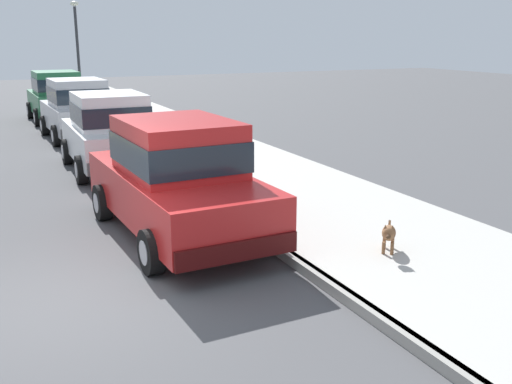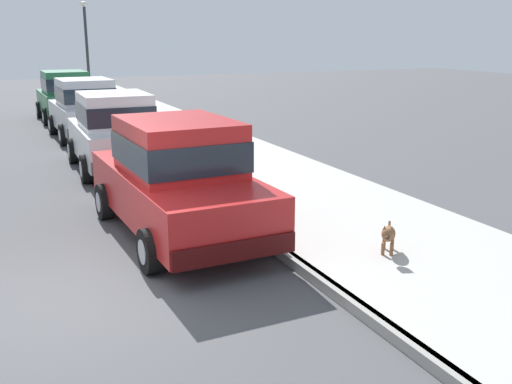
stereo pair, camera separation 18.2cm
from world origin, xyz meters
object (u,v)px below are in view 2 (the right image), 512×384
(car_green_hatchback, at_px, (65,95))
(car_red_sedan, at_px, (178,177))
(car_silver_hatchback, at_px, (85,108))
(street_lamp, at_px, (86,42))
(fire_hydrant, at_px, (244,185))
(car_white_hatchback, at_px, (115,130))
(dog_brown, at_px, (388,235))

(car_green_hatchback, bearing_deg, car_red_sedan, -90.06)
(car_silver_hatchback, bearing_deg, street_lamp, 79.99)
(car_silver_hatchback, distance_m, fire_hydrant, 9.50)
(car_white_hatchback, distance_m, dog_brown, 8.07)
(car_red_sedan, xyz_separation_m, fire_hydrant, (1.54, 0.90, -0.51))
(car_red_sedan, xyz_separation_m, car_green_hatchback, (0.02, 14.75, -0.01))
(car_silver_hatchback, xyz_separation_m, street_lamp, (1.36, 7.70, 1.93))
(car_green_hatchback, height_order, fire_hydrant, car_green_hatchback)
(fire_hydrant, distance_m, street_lamp, 17.24)
(car_green_hatchback, bearing_deg, dog_brown, -82.18)
(fire_hydrant, xyz_separation_m, street_lamp, (-0.10, 17.07, 2.43))
(dog_brown, bearing_deg, street_lamp, 92.64)
(street_lamp, bearing_deg, car_white_hatchback, -96.35)
(fire_hydrant, height_order, street_lamp, street_lamp)
(car_green_hatchback, height_order, dog_brown, car_green_hatchback)
(car_white_hatchback, distance_m, street_lamp, 12.91)
(car_white_hatchback, bearing_deg, car_red_sedan, -90.24)
(car_white_hatchback, relative_size, dog_brown, 6.18)
(car_red_sedan, bearing_deg, street_lamp, 85.43)
(car_red_sedan, distance_m, street_lamp, 18.13)
(fire_hydrant, bearing_deg, car_silver_hatchback, 98.85)
(car_red_sedan, height_order, fire_hydrant, car_red_sedan)
(car_red_sedan, bearing_deg, car_white_hatchback, 89.76)
(car_green_hatchback, relative_size, fire_hydrant, 5.28)
(dog_brown, height_order, street_lamp, street_lamp)
(car_green_hatchback, distance_m, street_lamp, 4.02)
(car_white_hatchback, xyz_separation_m, dog_brown, (2.35, -7.70, -0.55))
(car_silver_hatchback, relative_size, fire_hydrant, 5.32)
(car_green_hatchback, distance_m, dog_brown, 17.34)
(car_white_hatchback, bearing_deg, car_silver_hatchback, 89.38)
(car_white_hatchback, bearing_deg, fire_hydrant, -70.94)
(fire_hydrant, bearing_deg, dog_brown, -75.82)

